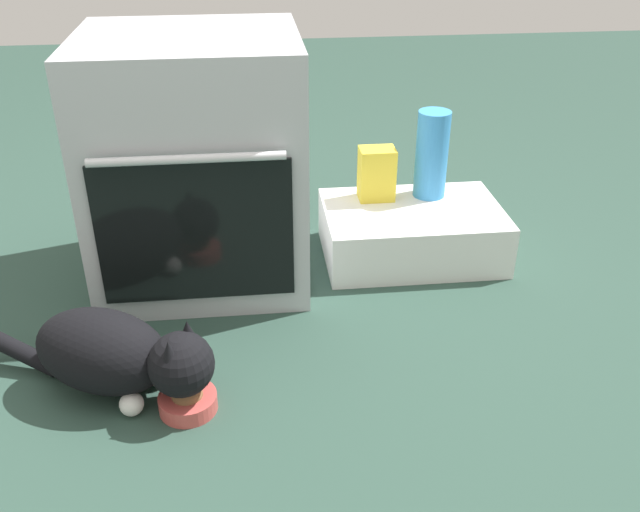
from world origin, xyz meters
The scene contains 7 objects.
ground centered at (0.00, 0.00, 0.00)m, with size 8.00×8.00×0.00m, color #284238.
oven centered at (-0.07, 0.48, 0.38)m, with size 0.64×0.63×0.77m.
pantry_cabinet centered at (0.63, 0.50, 0.09)m, with size 0.60×0.40×0.18m, color white.
food_bowl centered at (-0.10, -0.21, 0.03)m, with size 0.14×0.14×0.08m.
cat centered at (-0.27, -0.13, 0.12)m, with size 0.71×0.39×0.24m.
water_bottle centered at (0.71, 0.60, 0.33)m, with size 0.11×0.11×0.30m, color #388CD1.
snack_bag centered at (0.52, 0.60, 0.27)m, with size 0.12×0.09×0.18m, color yellow.
Camera 1 is at (0.08, -1.57, 1.18)m, focal length 39.15 mm.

